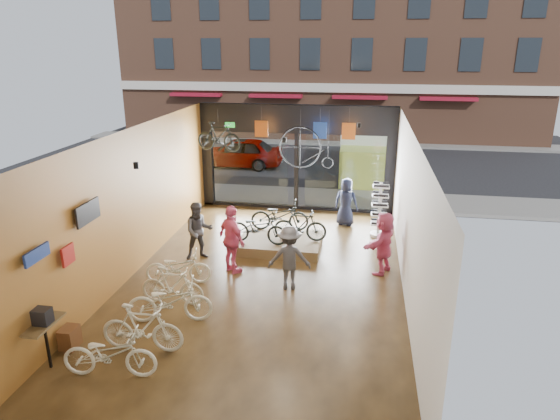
% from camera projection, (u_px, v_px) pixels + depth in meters
% --- Properties ---
extents(ground_plane, '(7.00, 12.00, 0.04)m').
position_uv_depth(ground_plane, '(265.00, 281.00, 12.93)').
color(ground_plane, black).
rests_on(ground_plane, ground).
extents(ceiling, '(7.00, 12.00, 0.04)m').
position_uv_depth(ceiling, '(263.00, 133.00, 11.70)').
color(ceiling, black).
rests_on(ceiling, ground).
extents(wall_left, '(0.04, 12.00, 3.80)m').
position_uv_depth(wall_left, '(130.00, 203.00, 12.87)').
color(wall_left, '#9D5A1E').
rests_on(wall_left, ground).
extents(wall_right, '(0.04, 12.00, 3.80)m').
position_uv_depth(wall_right, '(410.00, 218.00, 11.76)').
color(wall_right, beige).
rests_on(wall_right, ground).
extents(wall_back, '(7.00, 0.04, 3.80)m').
position_uv_depth(wall_back, '(176.00, 352.00, 6.69)').
color(wall_back, beige).
rests_on(wall_back, ground).
extents(storefront, '(7.00, 0.26, 3.80)m').
position_uv_depth(storefront, '(297.00, 158.00, 17.92)').
color(storefront, black).
rests_on(storefront, ground).
extents(exit_sign, '(0.35, 0.06, 0.18)m').
position_uv_depth(exit_sign, '(230.00, 125.00, 17.82)').
color(exit_sign, '#198C26').
rests_on(exit_sign, storefront).
extents(street_road, '(30.00, 18.00, 0.02)m').
position_uv_depth(street_road, '(319.00, 157.00, 26.94)').
color(street_road, black).
rests_on(street_road, ground).
extents(sidewalk_near, '(30.00, 2.40, 0.12)m').
position_uv_depth(sidewalk_near, '(300.00, 197.00, 19.63)').
color(sidewalk_near, slate).
rests_on(sidewalk_near, ground).
extents(sidewalk_far, '(30.00, 2.00, 0.12)m').
position_uv_depth(sidewalk_far, '(325.00, 142.00, 30.66)').
color(sidewalk_far, slate).
rests_on(sidewalk_far, ground).
extents(opposite_building, '(26.00, 5.00, 14.00)m').
position_uv_depth(opposite_building, '(331.00, 23.00, 30.79)').
color(opposite_building, brown).
rests_on(opposite_building, ground).
extents(street_car, '(4.29, 1.72, 1.46)m').
position_uv_depth(street_car, '(239.00, 152.00, 24.48)').
color(street_car, gray).
rests_on(street_car, street_road).
extents(box_truck, '(2.04, 6.13, 2.42)m').
position_uv_depth(box_truck, '(364.00, 151.00, 22.44)').
color(box_truck, silver).
rests_on(box_truck, street_road).
extents(floor_bike_0, '(1.80, 0.81, 0.92)m').
position_uv_depth(floor_bike_0, '(110.00, 354.00, 9.07)').
color(floor_bike_0, beige).
rests_on(floor_bike_0, ground_plane).
extents(floor_bike_1, '(1.69, 0.52, 1.01)m').
position_uv_depth(floor_bike_1, '(142.00, 328.00, 9.82)').
color(floor_bike_1, beige).
rests_on(floor_bike_1, ground_plane).
extents(floor_bike_2, '(1.94, 1.03, 0.97)m').
position_uv_depth(floor_bike_2, '(170.00, 301.00, 10.87)').
color(floor_bike_2, beige).
rests_on(floor_bike_2, ground_plane).
extents(floor_bike_3, '(1.54, 0.48, 0.92)m').
position_uv_depth(floor_bike_3, '(172.00, 286.00, 11.62)').
color(floor_bike_3, beige).
rests_on(floor_bike_3, ground_plane).
extents(floor_bike_4, '(1.73, 0.87, 0.87)m').
position_uv_depth(floor_bike_4, '(178.00, 267.00, 12.63)').
color(floor_bike_4, beige).
rests_on(floor_bike_4, ground_plane).
extents(display_platform, '(2.40, 1.80, 0.30)m').
position_uv_depth(display_platform, '(280.00, 243.00, 14.88)').
color(display_platform, brown).
rests_on(display_platform, ground_plane).
extents(display_bike_left, '(1.81, 0.79, 0.92)m').
position_uv_depth(display_bike_left, '(258.00, 228.00, 14.38)').
color(display_bike_left, black).
rests_on(display_bike_left, display_platform).
extents(display_bike_mid, '(1.58, 0.49, 0.94)m').
position_uv_depth(display_bike_mid, '(300.00, 225.00, 14.58)').
color(display_bike_mid, black).
rests_on(display_bike_mid, display_platform).
extents(display_bike_right, '(1.83, 0.77, 0.94)m').
position_uv_depth(display_bike_right, '(280.00, 216.00, 15.39)').
color(display_bike_right, black).
rests_on(display_bike_right, display_platform).
extents(customer_1, '(0.99, 0.91, 1.65)m').
position_uv_depth(customer_1, '(199.00, 231.00, 13.99)').
color(customer_1, '#3F3F44').
rests_on(customer_1, ground_plane).
extents(customer_2, '(1.11, 1.07, 1.86)m').
position_uv_depth(customer_2, '(232.00, 240.00, 13.08)').
color(customer_2, '#CC4C72').
rests_on(customer_2, ground_plane).
extents(customer_3, '(1.12, 0.73, 1.64)m').
position_uv_depth(customer_3, '(289.00, 258.00, 12.25)').
color(customer_3, '#3F3F44').
rests_on(customer_3, ground_plane).
extents(customer_4, '(0.88, 0.67, 1.61)m').
position_uv_depth(customer_4, '(346.00, 202.00, 16.60)').
color(customer_4, '#161C33').
rests_on(customer_4, ground_plane).
extents(customer_5, '(1.13, 1.63, 1.69)m').
position_uv_depth(customer_5, '(384.00, 243.00, 13.10)').
color(customer_5, '#CC4C72').
rests_on(customer_5, ground_plane).
extents(sunglasses_rack, '(0.62, 0.56, 1.75)m').
position_uv_depth(sunglasses_rack, '(380.00, 210.00, 15.61)').
color(sunglasses_rack, white).
rests_on(sunglasses_rack, ground_plane).
extents(wall_merch, '(0.40, 2.40, 2.60)m').
position_uv_depth(wall_merch, '(60.00, 287.00, 9.76)').
color(wall_merch, navy).
rests_on(wall_merch, wall_left).
extents(penny_farthing, '(1.75, 0.06, 1.40)m').
position_uv_depth(penny_farthing, '(309.00, 149.00, 16.47)').
color(penny_farthing, black).
rests_on(penny_farthing, ceiling).
extents(hung_bike, '(1.64, 0.78, 0.95)m').
position_uv_depth(hung_bike, '(219.00, 137.00, 16.28)').
color(hung_bike, black).
rests_on(hung_bike, ceiling).
extents(jersey_left, '(0.45, 0.03, 0.55)m').
position_uv_depth(jersey_left, '(261.00, 129.00, 16.98)').
color(jersey_left, '#CC5919').
rests_on(jersey_left, ceiling).
extents(jersey_mid, '(0.45, 0.03, 0.55)m').
position_uv_depth(jersey_mid, '(320.00, 130.00, 16.67)').
color(jersey_mid, '#1E3F99').
rests_on(jersey_mid, ceiling).
extents(jersey_right, '(0.45, 0.03, 0.55)m').
position_uv_depth(jersey_right, '(349.00, 131.00, 16.52)').
color(jersey_right, '#CC5919').
rests_on(jersey_right, ceiling).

